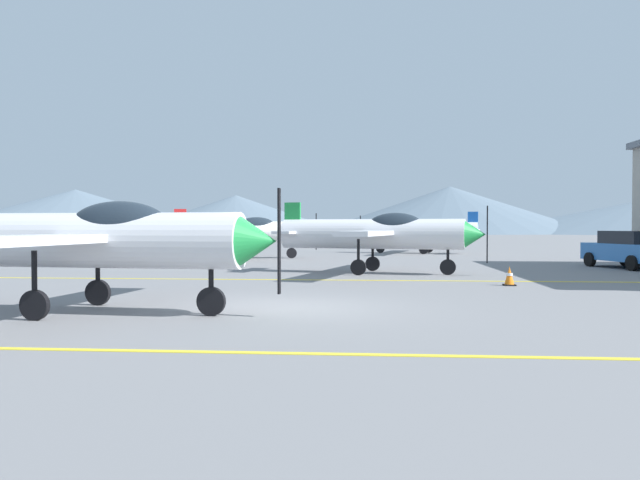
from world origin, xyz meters
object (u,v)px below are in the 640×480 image
(airplane_back, at_px, (419,230))
(traffic_cone_front, at_px, (509,276))
(airplane_mid, at_px, (379,233))
(car_sedan, at_px, (629,249))
(airplane_near, at_px, (91,238))
(airplane_far, at_px, (245,231))

(airplane_back, bearing_deg, traffic_cone_front, -87.47)
(airplane_mid, xyz_separation_m, car_sedan, (10.82, 3.69, -0.72))
(airplane_near, relative_size, airplane_far, 1.01)
(airplane_mid, height_order, traffic_cone_front, airplane_mid)
(airplane_near, height_order, airplane_far, same)
(airplane_mid, bearing_deg, traffic_cone_front, -49.80)
(airplane_mid, xyz_separation_m, traffic_cone_front, (3.91, -4.63, -1.28))
(airplane_near, relative_size, traffic_cone_front, 15.75)
(car_sedan, xyz_separation_m, traffic_cone_front, (-6.91, -8.32, -0.56))
(traffic_cone_front, bearing_deg, airplane_far, 127.09)
(airplane_far, height_order, airplane_back, same)
(airplane_near, bearing_deg, airplane_mid, 61.60)
(airplane_far, xyz_separation_m, traffic_cone_front, (11.25, -14.89, -1.28))
(airplane_mid, xyz_separation_m, airplane_back, (2.91, 17.96, 0.00))
(airplane_near, distance_m, airplane_mid, 12.95)
(airplane_mid, distance_m, traffic_cone_front, 6.19)
(airplane_far, xyz_separation_m, car_sedan, (18.17, -6.57, -0.72))
(airplane_near, relative_size, car_sedan, 2.01)
(airplane_near, xyz_separation_m, car_sedan, (16.98, 15.08, -0.72))
(airplane_mid, xyz_separation_m, airplane_far, (-7.34, 10.26, 0.00))
(airplane_mid, distance_m, airplane_far, 12.62)
(airplane_near, bearing_deg, car_sedan, 41.60)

